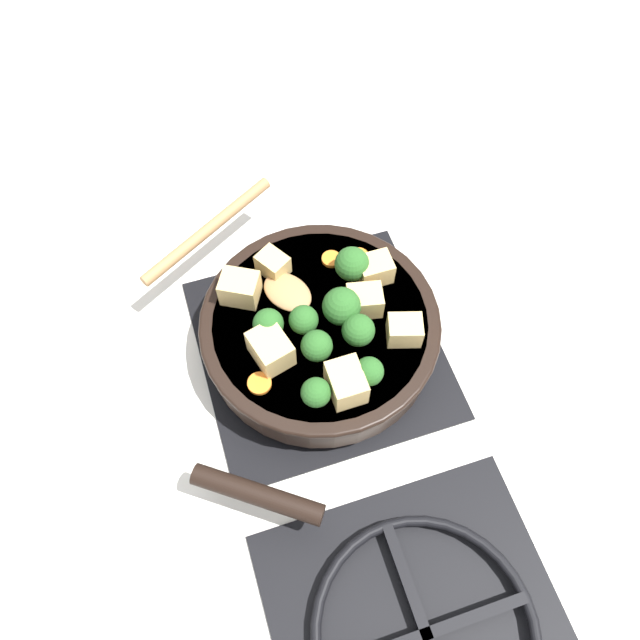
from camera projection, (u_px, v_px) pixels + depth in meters
ground_plane at (320, 349)px, 0.83m from camera, size 2.40×2.40×0.00m
front_burner_grate at (320, 345)px, 0.82m from camera, size 0.31×0.31×0.03m
rear_burner_grate at (424, 635)px, 0.66m from camera, size 0.31×0.31×0.03m
skillet_pan at (319, 330)px, 0.78m from camera, size 0.35×0.38×0.05m
wooden_spoon at (242, 257)px, 0.80m from camera, size 0.21×0.23×0.02m
tofu_cube_center_large at (404, 330)px, 0.74m from camera, size 0.05×0.04×0.03m
tofu_cube_near_handle at (342, 384)px, 0.70m from camera, size 0.04×0.05×0.04m
tofu_cube_east_chunk at (366, 304)px, 0.76m from camera, size 0.05×0.04×0.03m
tofu_cube_west_chunk at (271, 349)px, 0.72m from camera, size 0.05×0.06×0.04m
tofu_cube_back_piece at (240, 288)px, 0.77m from camera, size 0.06×0.05×0.04m
tofu_cube_front_piece at (375, 269)px, 0.78m from camera, size 0.04×0.03×0.03m
tofu_cube_mid_small at (273, 264)px, 0.79m from camera, size 0.04×0.05×0.03m
broccoli_floret_near_spoon at (316, 393)px, 0.69m from camera, size 0.03×0.03×0.04m
broccoli_floret_center_top at (304, 320)px, 0.74m from camera, size 0.04×0.04×0.04m
broccoli_floret_east_rim at (268, 324)px, 0.73m from camera, size 0.04×0.04×0.04m
broccoli_floret_west_rim at (352, 264)px, 0.77m from camera, size 0.04×0.04×0.05m
broccoli_floret_north_edge at (342, 307)px, 0.74m from camera, size 0.05×0.05×0.05m
broccoli_floret_south_cluster at (369, 372)px, 0.71m from camera, size 0.03×0.03×0.04m
broccoli_floret_mid_floret at (358, 330)px, 0.73m from camera, size 0.04×0.04×0.05m
broccoli_floret_small_inner at (317, 346)px, 0.72m from camera, size 0.04×0.04×0.04m
carrot_slice_orange_thin at (331, 259)px, 0.81m from camera, size 0.03×0.03×0.01m
carrot_slice_near_center at (259, 383)px, 0.72m from camera, size 0.03×0.03×0.01m
carrot_slice_edge_slice at (358, 257)px, 0.81m from camera, size 0.03×0.03×0.01m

